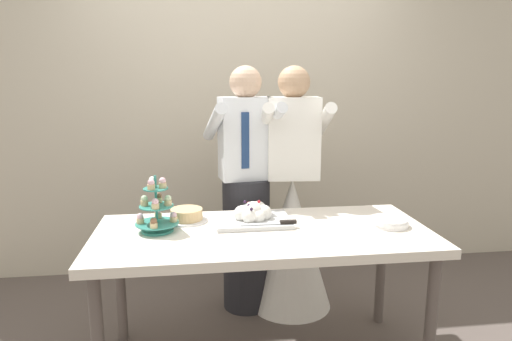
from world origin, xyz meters
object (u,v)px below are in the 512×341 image
round_cake (187,215)px  dessert_table (263,244)px  person_groom (246,203)px  cupcake_stand (157,210)px  main_cake_tray (253,215)px  plate_stack (389,222)px  person_bride (292,226)px

round_cake → dessert_table: bearing=-28.7°
dessert_table → person_groom: size_ratio=1.08×
dessert_table → round_cake: round_cake is taller
cupcake_stand → main_cake_tray: cupcake_stand is taller
plate_stack → person_bride: 0.79m
plate_stack → round_cake: 1.14m
cupcake_stand → plate_stack: cupcake_stand is taller
main_cake_tray → round_cake: bearing=168.0°
person_bride → cupcake_stand: bearing=-146.9°
person_bride → dessert_table: bearing=-115.1°
cupcake_stand → person_bride: 1.06m
dessert_table → person_groom: 0.65m
plate_stack → person_bride: (-0.41, 0.63, -0.21)m
main_cake_tray → plate_stack: (0.74, -0.16, -0.02)m
round_cake → person_bride: 0.84m
cupcake_stand → person_bride: person_bride is taller
person_groom → person_bride: 0.35m
cupcake_stand → main_cake_tray: bearing=8.8°
round_cake → cupcake_stand: bearing=-133.4°
cupcake_stand → person_groom: bearing=47.2°
main_cake_tray → person_bride: size_ratio=0.26×
cupcake_stand → main_cake_tray: 0.54m
main_cake_tray → person_bride: bearing=55.5°
cupcake_stand → main_cake_tray: (0.53, 0.08, -0.08)m
main_cake_tray → person_groom: bearing=88.4°
dessert_table → person_groom: bearing=91.9°
dessert_table → main_cake_tray: (-0.04, 0.15, 0.12)m
plate_stack → round_cake: round_cake is taller
main_cake_tray → round_cake: 0.38m
dessert_table → cupcake_stand: bearing=173.6°
round_cake → person_groom: bearing=47.4°
plate_stack → round_cake: size_ratio=0.86×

